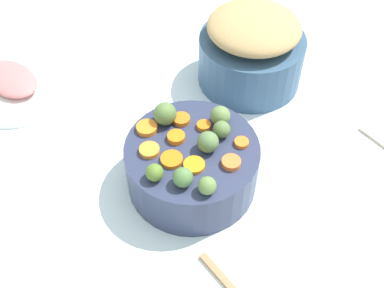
# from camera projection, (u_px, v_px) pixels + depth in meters

# --- Properties ---
(tabletop) EXTENTS (2.40, 2.40, 0.02)m
(tabletop) POSITION_uv_depth(u_px,v_px,m) (198.00, 189.00, 0.89)
(tabletop) COLOR silver
(tabletop) RESTS_ON ground
(serving_bowl_carrots) EXTENTS (0.24, 0.24, 0.10)m
(serving_bowl_carrots) POSITION_uv_depth(u_px,v_px,m) (192.00, 165.00, 0.85)
(serving_bowl_carrots) COLOR #2D3350
(serving_bowl_carrots) RESTS_ON tabletop
(metal_pot) EXTENTS (0.23, 0.23, 0.11)m
(metal_pot) POSITION_uv_depth(u_px,v_px,m) (250.00, 60.00, 1.04)
(metal_pot) COLOR #335070
(metal_pot) RESTS_ON tabletop
(stuffing_mound) EXTENTS (0.19, 0.19, 0.06)m
(stuffing_mound) POSITION_uv_depth(u_px,v_px,m) (254.00, 27.00, 0.98)
(stuffing_mound) COLOR tan
(stuffing_mound) RESTS_ON metal_pot
(carrot_slice_0) EXTENTS (0.03, 0.03, 0.01)m
(carrot_slice_0) POSITION_uv_depth(u_px,v_px,m) (241.00, 143.00, 0.82)
(carrot_slice_0) COLOR orange
(carrot_slice_0) RESTS_ON serving_bowl_carrots
(carrot_slice_1) EXTENTS (0.05, 0.05, 0.01)m
(carrot_slice_1) POSITION_uv_depth(u_px,v_px,m) (194.00, 165.00, 0.79)
(carrot_slice_1) COLOR orange
(carrot_slice_1) RESTS_ON serving_bowl_carrots
(carrot_slice_2) EXTENTS (0.03, 0.03, 0.01)m
(carrot_slice_2) POSITION_uv_depth(u_px,v_px,m) (204.00, 126.00, 0.85)
(carrot_slice_2) COLOR orange
(carrot_slice_2) RESTS_ON serving_bowl_carrots
(carrot_slice_3) EXTENTS (0.05, 0.05, 0.01)m
(carrot_slice_3) POSITION_uv_depth(u_px,v_px,m) (231.00, 162.00, 0.79)
(carrot_slice_3) COLOR orange
(carrot_slice_3) RESTS_ON serving_bowl_carrots
(carrot_slice_4) EXTENTS (0.05, 0.05, 0.01)m
(carrot_slice_4) POSITION_uv_depth(u_px,v_px,m) (172.00, 160.00, 0.80)
(carrot_slice_4) COLOR orange
(carrot_slice_4) RESTS_ON serving_bowl_carrots
(carrot_slice_5) EXTENTS (0.04, 0.04, 0.01)m
(carrot_slice_5) POSITION_uv_depth(u_px,v_px,m) (183.00, 119.00, 0.86)
(carrot_slice_5) COLOR orange
(carrot_slice_5) RESTS_ON serving_bowl_carrots
(carrot_slice_6) EXTENTS (0.05, 0.05, 0.01)m
(carrot_slice_6) POSITION_uv_depth(u_px,v_px,m) (149.00, 150.00, 0.81)
(carrot_slice_6) COLOR orange
(carrot_slice_6) RESTS_ON serving_bowl_carrots
(carrot_slice_7) EXTENTS (0.04, 0.04, 0.01)m
(carrot_slice_7) POSITION_uv_depth(u_px,v_px,m) (176.00, 137.00, 0.83)
(carrot_slice_7) COLOR orange
(carrot_slice_7) RESTS_ON serving_bowl_carrots
(carrot_slice_8) EXTENTS (0.05, 0.05, 0.01)m
(carrot_slice_8) POSITION_uv_depth(u_px,v_px,m) (147.00, 128.00, 0.84)
(carrot_slice_8) COLOR orange
(carrot_slice_8) RESTS_ON serving_bowl_carrots
(brussels_sprout_0) EXTENTS (0.03, 0.03, 0.03)m
(brussels_sprout_0) POSITION_uv_depth(u_px,v_px,m) (222.00, 129.00, 0.83)
(brussels_sprout_0) COLOR #55703A
(brussels_sprout_0) RESTS_ON serving_bowl_carrots
(brussels_sprout_1) EXTENTS (0.04, 0.04, 0.04)m
(brussels_sprout_1) POSITION_uv_depth(u_px,v_px,m) (207.00, 140.00, 0.80)
(brussels_sprout_1) COLOR #547240
(brussels_sprout_1) RESTS_ON serving_bowl_carrots
(brussels_sprout_2) EXTENTS (0.04, 0.04, 0.04)m
(brussels_sprout_2) POSITION_uv_depth(u_px,v_px,m) (165.00, 114.00, 0.84)
(brussels_sprout_2) COLOR #547139
(brussels_sprout_2) RESTS_ON serving_bowl_carrots
(brussels_sprout_3) EXTENTS (0.04, 0.04, 0.04)m
(brussels_sprout_3) POSITION_uv_depth(u_px,v_px,m) (220.00, 116.00, 0.84)
(brussels_sprout_3) COLOR #607B41
(brussels_sprout_3) RESTS_ON serving_bowl_carrots
(brussels_sprout_4) EXTENTS (0.03, 0.03, 0.03)m
(brussels_sprout_4) POSITION_uv_depth(u_px,v_px,m) (183.00, 177.00, 0.76)
(brussels_sprout_4) COLOR #4F743D
(brussels_sprout_4) RESTS_ON serving_bowl_carrots
(brussels_sprout_5) EXTENTS (0.03, 0.03, 0.03)m
(brussels_sprout_5) POSITION_uv_depth(u_px,v_px,m) (155.00, 173.00, 0.76)
(brussels_sprout_5) COLOR #557329
(brussels_sprout_5) RESTS_ON serving_bowl_carrots
(brussels_sprout_6) EXTENTS (0.03, 0.03, 0.03)m
(brussels_sprout_6) POSITION_uv_depth(u_px,v_px,m) (207.00, 186.00, 0.75)
(brussels_sprout_6) COLOR #5D7A3E
(brussels_sprout_6) RESTS_ON serving_bowl_carrots
(ham_plate) EXTENTS (0.26, 0.26, 0.01)m
(ham_plate) POSITION_uv_depth(u_px,v_px,m) (20.00, 85.00, 1.06)
(ham_plate) COLOR white
(ham_plate) RESTS_ON tabletop
(ham_slice_main) EXTENTS (0.18, 0.14, 0.03)m
(ham_slice_main) POSITION_uv_depth(u_px,v_px,m) (10.00, 79.00, 1.04)
(ham_slice_main) COLOR #C56E6E
(ham_slice_main) RESTS_ON ham_plate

